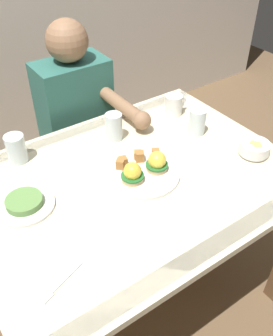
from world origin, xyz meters
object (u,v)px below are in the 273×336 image
(eggs_benedict_plate, at_px, (143,170))
(coffee_mug, at_px, (174,104))
(diner_person, at_px, (80,121))
(fruit_bowl, at_px, (254,148))
(water_glass_far, at_px, (114,128))
(water_glass_near, at_px, (17,150))
(side_plate, at_px, (25,204))
(fork, at_px, (59,284))
(water_glass_extra, at_px, (197,124))
(dining_table, at_px, (133,199))

(eggs_benedict_plate, relative_size, coffee_mug, 2.42)
(coffee_mug, relative_size, diner_person, 0.10)
(fruit_bowl, bearing_deg, water_glass_far, 133.71)
(water_glass_near, xyz_separation_m, water_glass_far, (0.39, -0.09, 0.00))
(side_plate, bearing_deg, eggs_benedict_plate, -12.83)
(fruit_bowl, height_order, coffee_mug, coffee_mug)
(water_glass_far, bearing_deg, water_glass_near, 167.43)
(eggs_benedict_plate, xyz_separation_m, water_glass_far, (0.04, 0.27, 0.03))
(fork, bearing_deg, side_plate, 83.58)
(fork, bearing_deg, water_glass_extra, 23.09)
(water_glass_far, bearing_deg, eggs_benedict_plate, -98.67)
(fruit_bowl, xyz_separation_m, water_glass_far, (-0.39, 0.41, 0.02))
(water_glass_far, relative_size, side_plate, 0.59)
(water_glass_near, distance_m, water_glass_far, 0.40)
(water_glass_extra, bearing_deg, water_glass_far, 151.91)
(fruit_bowl, relative_size, side_plate, 0.60)
(water_glass_near, bearing_deg, fork, -100.86)
(fork, relative_size, diner_person, 0.13)
(fruit_bowl, relative_size, water_glass_far, 1.02)
(fork, distance_m, side_plate, 0.34)
(water_glass_near, relative_size, water_glass_extra, 1.01)
(fruit_bowl, height_order, fork, fruit_bowl)
(coffee_mug, distance_m, water_glass_far, 0.33)
(water_glass_far, bearing_deg, fruit_bowl, -46.29)
(fork, height_order, side_plate, side_plate)
(water_glass_near, relative_size, water_glass_far, 0.97)
(water_glass_far, bearing_deg, dining_table, -107.24)
(coffee_mug, distance_m, water_glass_near, 0.72)
(coffee_mug, xyz_separation_m, side_plate, (-0.80, -0.18, -0.04))
(eggs_benedict_plate, height_order, fork, eggs_benedict_plate)
(eggs_benedict_plate, bearing_deg, coffee_mug, 36.93)
(diner_person, bearing_deg, side_plate, -132.47)
(eggs_benedict_plate, distance_m, water_glass_far, 0.27)
(water_glass_extra, bearing_deg, eggs_benedict_plate, -164.06)
(water_glass_near, bearing_deg, eggs_benedict_plate, -45.48)
(dining_table, distance_m, fruit_bowl, 0.52)
(fruit_bowl, height_order, water_glass_extra, water_glass_extra)
(coffee_mug, xyz_separation_m, water_glass_far, (-0.33, -0.01, 0.00))
(dining_table, distance_m, fork, 0.51)
(dining_table, xyz_separation_m, water_glass_far, (0.08, 0.26, 0.16))
(dining_table, distance_m, diner_person, 0.61)
(eggs_benedict_plate, distance_m, fork, 0.52)
(water_glass_far, distance_m, side_plate, 0.50)
(coffee_mug, distance_m, diner_person, 0.48)
(dining_table, relative_size, water_glass_extra, 10.61)
(water_glass_near, distance_m, side_plate, 0.27)
(fruit_bowl, bearing_deg, water_glass_extra, 108.71)
(fruit_bowl, distance_m, water_glass_near, 0.93)
(eggs_benedict_plate, bearing_deg, fruit_bowl, -18.59)
(dining_table, xyz_separation_m, diner_person, (0.09, 0.60, 0.02))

